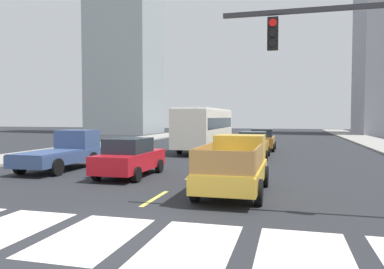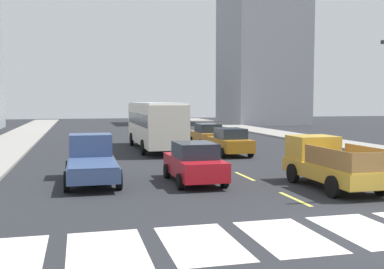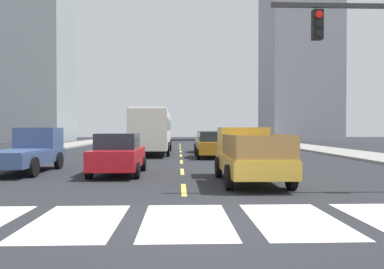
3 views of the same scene
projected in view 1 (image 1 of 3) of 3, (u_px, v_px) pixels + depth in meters
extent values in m
plane|color=#25272B|center=(92.00, 236.00, 8.25)|extent=(160.00, 160.00, 0.00)
cube|color=gray|center=(65.00, 150.00, 28.85)|extent=(3.96, 110.00, 0.15)
cube|color=silver|center=(7.00, 229.00, 8.83)|extent=(1.81, 3.16, 0.01)
cube|color=silver|center=(92.00, 236.00, 8.25)|extent=(1.81, 3.16, 0.01)
cube|color=silver|center=(190.00, 245.00, 7.68)|extent=(1.81, 3.16, 0.01)
cube|color=silver|center=(304.00, 255.00, 7.11)|extent=(1.81, 3.16, 0.01)
cube|color=#D4C74E|center=(155.00, 198.00, 12.12)|extent=(0.16, 2.40, 0.01)
cube|color=#D4C74E|center=(193.00, 175.00, 16.95)|extent=(0.16, 2.40, 0.01)
cube|color=#D4C74E|center=(214.00, 162.00, 21.78)|extent=(0.16, 2.40, 0.01)
cube|color=#D4C74E|center=(228.00, 154.00, 26.61)|extent=(0.16, 2.40, 0.01)
cube|color=#D4C74E|center=(237.00, 148.00, 31.44)|extent=(0.16, 2.40, 0.01)
cube|color=#D4C74E|center=(244.00, 144.00, 36.28)|extent=(0.16, 2.40, 0.01)
cube|color=#D4C74E|center=(250.00, 141.00, 41.11)|extent=(0.16, 2.40, 0.01)
cube|color=#D4C74E|center=(254.00, 139.00, 45.94)|extent=(0.16, 2.40, 0.01)
cube|color=gold|center=(234.00, 174.00, 12.85)|extent=(1.96, 5.20, 0.56)
cube|color=gold|center=(240.00, 148.00, 14.46)|extent=(1.84, 1.60, 1.00)
cube|color=#19232D|center=(242.00, 142.00, 14.88)|extent=(1.72, 0.08, 0.56)
cube|color=gold|center=(230.00, 169.00, 11.92)|extent=(1.84, 3.30, 0.06)
cylinder|color=black|center=(215.00, 174.00, 14.62)|extent=(0.22, 0.80, 0.80)
cylinder|color=black|center=(265.00, 176.00, 14.13)|extent=(0.22, 0.80, 0.80)
cylinder|color=black|center=(195.00, 189.00, 11.61)|extent=(0.22, 0.80, 0.80)
cylinder|color=black|center=(259.00, 192.00, 11.11)|extent=(0.22, 0.80, 0.80)
cube|color=olive|center=(202.00, 156.00, 12.13)|extent=(0.06, 3.17, 0.70)
cube|color=olive|center=(258.00, 158.00, 11.67)|extent=(0.06, 3.17, 0.70)
cube|color=olive|center=(221.00, 163.00, 10.37)|extent=(1.80, 0.06, 0.70)
cube|color=#374C78|center=(59.00, 157.00, 18.44)|extent=(1.96, 5.20, 0.56)
cube|color=#374C78|center=(77.00, 139.00, 20.04)|extent=(1.84, 1.60, 1.00)
cube|color=#19232D|center=(82.00, 135.00, 20.46)|extent=(1.72, 0.08, 0.56)
cube|color=navy|center=(47.00, 152.00, 17.50)|extent=(1.84, 3.30, 0.06)
cylinder|color=black|center=(60.00, 158.00, 20.21)|extent=(0.22, 0.80, 0.80)
cylinder|color=black|center=(93.00, 160.00, 19.71)|extent=(0.22, 0.80, 0.80)
cylinder|color=black|center=(20.00, 166.00, 17.19)|extent=(0.22, 0.80, 0.80)
cylinder|color=black|center=(57.00, 167.00, 16.69)|extent=(0.22, 0.80, 0.80)
cube|color=silver|center=(206.00, 127.00, 29.17)|extent=(2.50, 10.80, 2.70)
cube|color=#19232D|center=(206.00, 123.00, 29.16)|extent=(2.52, 9.94, 0.80)
cube|color=silver|center=(206.00, 109.00, 29.11)|extent=(2.40, 10.37, 0.12)
cylinder|color=black|center=(200.00, 141.00, 32.79)|extent=(0.22, 1.00, 1.00)
cylinder|color=black|center=(228.00, 142.00, 32.16)|extent=(0.22, 1.00, 1.00)
cylinder|color=black|center=(180.00, 147.00, 26.68)|extent=(0.22, 1.00, 1.00)
cylinder|color=black|center=(214.00, 148.00, 26.05)|extent=(0.22, 1.00, 1.00)
cube|color=#AB6C18|center=(253.00, 147.00, 24.09)|extent=(1.80, 4.40, 0.76)
cube|color=#1E2833|center=(253.00, 137.00, 23.91)|extent=(1.58, 2.11, 0.64)
cylinder|color=black|center=(242.00, 151.00, 25.66)|extent=(0.22, 0.64, 0.64)
cylinder|color=black|center=(268.00, 151.00, 25.20)|extent=(0.22, 0.64, 0.64)
cylinder|color=black|center=(236.00, 155.00, 23.02)|extent=(0.22, 0.64, 0.64)
cylinder|color=black|center=(266.00, 155.00, 22.56)|extent=(0.22, 0.64, 0.64)
cube|color=#A86B24|center=(262.00, 142.00, 29.68)|extent=(1.80, 4.40, 0.76)
cube|color=#1E2833|center=(262.00, 133.00, 29.50)|extent=(1.58, 2.11, 0.64)
cylinder|color=black|center=(253.00, 145.00, 31.24)|extent=(0.22, 0.64, 0.64)
cylinder|color=black|center=(275.00, 145.00, 30.79)|extent=(0.22, 0.64, 0.64)
cylinder|color=black|center=(249.00, 147.00, 28.61)|extent=(0.22, 0.64, 0.64)
cylinder|color=black|center=(273.00, 148.00, 28.15)|extent=(0.22, 0.64, 0.64)
cube|color=red|center=(130.00, 161.00, 16.60)|extent=(1.80, 4.40, 0.76)
cube|color=#1E2833|center=(128.00, 145.00, 16.42)|extent=(1.58, 2.11, 0.64)
cylinder|color=black|center=(125.00, 165.00, 18.17)|extent=(0.22, 0.64, 0.64)
cylinder|color=black|center=(159.00, 166.00, 17.71)|extent=(0.22, 0.64, 0.64)
cylinder|color=black|center=(97.00, 173.00, 15.53)|extent=(0.22, 0.64, 0.64)
cylinder|color=black|center=(137.00, 175.00, 15.07)|extent=(0.22, 0.64, 0.64)
cube|color=black|center=(273.00, 34.00, 9.78)|extent=(0.28, 0.24, 0.84)
cylinder|color=red|center=(273.00, 23.00, 9.65)|extent=(0.20, 0.04, 0.20)
cylinder|color=black|center=(273.00, 33.00, 9.66)|extent=(0.20, 0.04, 0.20)
cylinder|color=black|center=(273.00, 43.00, 9.67)|extent=(0.20, 0.04, 0.20)
cube|color=#8E979A|center=(125.00, 9.00, 59.76)|extent=(9.97, 9.76, 40.21)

